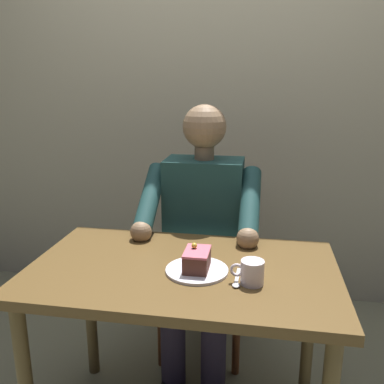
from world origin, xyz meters
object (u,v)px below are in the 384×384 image
(coffee_cup, at_px, (252,272))
(dessert_spoon, at_px, (237,281))
(seated_person, at_px, (201,236))
(cake_slice, at_px, (197,260))
(dining_table, at_px, (183,290))
(chair, at_px, (206,251))

(coffee_cup, distance_m, dessert_spoon, 0.06)
(coffee_cup, bearing_deg, seated_person, -65.31)
(cake_slice, bearing_deg, seated_person, -83.21)
(dessert_spoon, bearing_deg, seated_person, -69.51)
(cake_slice, height_order, dessert_spoon, cake_slice)
(dining_table, relative_size, chair, 1.20)
(dining_table, distance_m, cake_slice, 0.15)
(seated_person, xyz_separation_m, dessert_spoon, (-0.20, 0.53, 0.06))
(coffee_cup, bearing_deg, cake_slice, -16.68)
(chair, xyz_separation_m, dessert_spoon, (-0.20, 0.71, 0.20))
(chair, relative_size, dessert_spoon, 6.38)
(coffee_cup, xyz_separation_m, dessert_spoon, (0.05, -0.00, -0.04))
(chair, xyz_separation_m, coffee_cup, (-0.25, 0.71, 0.24))
(chair, bearing_deg, cake_slice, 95.00)
(seated_person, relative_size, dessert_spoon, 8.72)
(seated_person, bearing_deg, dining_table, 90.00)
(chair, distance_m, seated_person, 0.23)
(dining_table, height_order, dessert_spoon, dessert_spoon)
(chair, height_order, seated_person, seated_person)
(coffee_cup, bearing_deg, dining_table, -19.37)
(cake_slice, height_order, coffee_cup, cake_slice)
(cake_slice, relative_size, dessert_spoon, 0.85)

